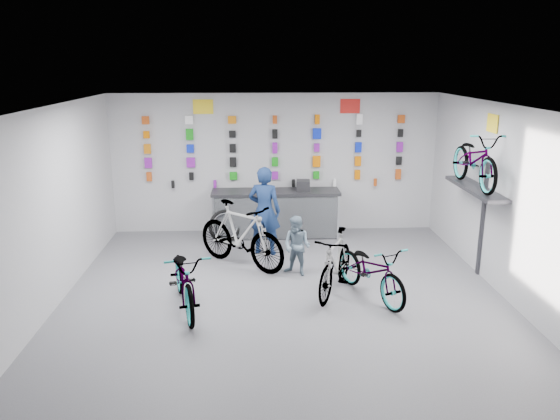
{
  "coord_description": "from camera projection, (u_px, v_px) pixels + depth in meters",
  "views": [
    {
      "loc": [
        -0.45,
        -7.65,
        3.63
      ],
      "look_at": [
        -0.01,
        1.4,
        1.16
      ],
      "focal_mm": 35.0,
      "sensor_mm": 36.0,
      "label": 1
    }
  ],
  "objects": [
    {
      "name": "bike_right",
      "position": [
        371.0,
        270.0,
        8.59
      ],
      "size": [
        1.26,
        1.84,
        0.92
      ],
      "primitive_type": "imported",
      "rotation": [
        0.0,
        0.0,
        0.42
      ],
      "color": "gray",
      "rests_on": "floor"
    },
    {
      "name": "sign_left",
      "position": [
        203.0,
        107.0,
        11.4
      ],
      "size": [
        0.42,
        0.02,
        0.3
      ],
      "primitive_type": "cube",
      "color": "yellow",
      "rests_on": "wall_back"
    },
    {
      "name": "bike_wall",
      "position": [
        475.0,
        159.0,
        9.12
      ],
      "size": [
        0.63,
        1.8,
        0.95
      ],
      "primitive_type": "imported",
      "color": "gray",
      "rests_on": "wall_bracket"
    },
    {
      "name": "clerk",
      "position": [
        264.0,
        211.0,
        10.47
      ],
      "size": [
        0.72,
        0.57,
        1.73
      ],
      "primitive_type": "imported",
      "rotation": [
        0.0,
        0.0,
        2.87
      ],
      "color": "#13264F",
      "rests_on": "floor"
    },
    {
      "name": "ceiling",
      "position": [
        286.0,
        109.0,
        7.56
      ],
      "size": [
        8.0,
        8.0,
        0.0
      ],
      "primitive_type": "plane",
      "rotation": [
        3.14,
        0.0,
        0.0
      ],
      "color": "white",
      "rests_on": "wall_back"
    },
    {
      "name": "sign_right",
      "position": [
        350.0,
        106.0,
        11.54
      ],
      "size": [
        0.42,
        0.02,
        0.3
      ],
      "primitive_type": "cube",
      "color": "red",
      "rests_on": "wall_back"
    },
    {
      "name": "bike_service",
      "position": [
        241.0,
        235.0,
        9.87
      ],
      "size": [
        1.89,
        1.75,
        1.21
      ],
      "primitive_type": "imported",
      "rotation": [
        0.0,
        0.0,
        0.85
      ],
      "color": "gray",
      "rests_on": "floor"
    },
    {
      "name": "floor",
      "position": [
        285.0,
        307.0,
        8.35
      ],
      "size": [
        8.0,
        8.0,
        0.0
      ],
      "primitive_type": "plane",
      "color": "#525257",
      "rests_on": "ground"
    },
    {
      "name": "bike_center",
      "position": [
        336.0,
        263.0,
        8.74
      ],
      "size": [
        1.15,
        1.75,
        1.02
      ],
      "primitive_type": "imported",
      "rotation": [
        0.0,
        0.0,
        -0.43
      ],
      "color": "gray",
      "rests_on": "floor"
    },
    {
      "name": "counter",
      "position": [
        276.0,
        214.0,
        11.63
      ],
      "size": [
        2.7,
        0.66,
        1.0
      ],
      "color": "black",
      "rests_on": "floor"
    },
    {
      "name": "wall_back",
      "position": [
        275.0,
        163.0,
        11.81
      ],
      "size": [
        7.0,
        0.0,
        7.0
      ],
      "primitive_type": "plane",
      "rotation": [
        1.57,
        0.0,
        0.0
      ],
      "color": "silver",
      "rests_on": "floor"
    },
    {
      "name": "customer",
      "position": [
        297.0,
        246.0,
        9.5
      ],
      "size": [
        0.65,
        0.61,
        1.06
      ],
      "primitive_type": "imported",
      "rotation": [
        0.0,
        0.0,
        -0.57
      ],
      "color": "slate",
      "rests_on": "floor"
    },
    {
      "name": "spare_wheel",
      "position": [
        225.0,
        226.0,
        11.26
      ],
      "size": [
        0.71,
        0.44,
        0.7
      ],
      "rotation": [
        0.0,
        0.0,
        0.4
      ],
      "color": "black",
      "rests_on": "floor"
    },
    {
      "name": "wall_left",
      "position": [
        41.0,
        216.0,
        7.79
      ],
      "size": [
        0.0,
        8.0,
        8.0
      ],
      "primitive_type": "plane",
      "rotation": [
        1.57,
        0.0,
        1.57
      ],
      "color": "silver",
      "rests_on": "floor"
    },
    {
      "name": "wall_bracket",
      "position": [
        476.0,
        193.0,
        9.27
      ],
      "size": [
        0.39,
        1.9,
        2.0
      ],
      "color": "#333338",
      "rests_on": "wall_right"
    },
    {
      "name": "bike_left",
      "position": [
        185.0,
        278.0,
        8.17
      ],
      "size": [
        1.09,
        1.98,
        0.98
      ],
      "primitive_type": "imported",
      "rotation": [
        0.0,
        0.0,
        0.25
      ],
      "color": "gray",
      "rests_on": "floor"
    },
    {
      "name": "sign_side",
      "position": [
        492.0,
        123.0,
        8.97
      ],
      "size": [
        0.02,
        0.4,
        0.3
      ],
      "primitive_type": "cube",
      "color": "yellow",
      "rests_on": "wall_right"
    },
    {
      "name": "merch_wall",
      "position": [
        273.0,
        151.0,
        11.66
      ],
      "size": [
        5.55,
        0.08,
        1.56
      ],
      "color": "#C24A14",
      "rests_on": "wall_back"
    },
    {
      "name": "register",
      "position": [
        303.0,
        185.0,
        11.5
      ],
      "size": [
        0.3,
        0.32,
        0.22
      ],
      "primitive_type": "cube",
      "rotation": [
        0.0,
        0.0,
        -0.07
      ],
      "color": "black",
      "rests_on": "counter"
    },
    {
      "name": "wall_right",
      "position": [
        520.0,
        210.0,
        8.12
      ],
      "size": [
        0.0,
        8.0,
        8.0
      ],
      "primitive_type": "plane",
      "rotation": [
        1.57,
        0.0,
        -1.57
      ],
      "color": "silver",
      "rests_on": "floor"
    },
    {
      "name": "wall_front",
      "position": [
        316.0,
        355.0,
        4.1
      ],
      "size": [
        7.0,
        0.0,
        7.0
      ],
      "primitive_type": "plane",
      "rotation": [
        -1.57,
        0.0,
        0.0
      ],
      "color": "silver",
      "rests_on": "floor"
    }
  ]
}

